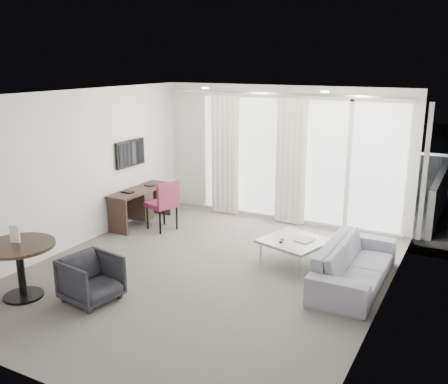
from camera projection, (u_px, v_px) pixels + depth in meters
The scene contains 27 objects.
floor at pixel (205, 273), 7.39m from camera, with size 5.00×6.00×0.00m, color #5E5B51.
ceiling at pixel (203, 95), 6.73m from camera, with size 5.00×6.00×0.00m, color white.
wall_left at pixel (73, 170), 8.19m from camera, with size 0.00×6.00×2.60m, color silver.
wall_right at pixel (386, 213), 5.93m from camera, with size 0.00×6.00×2.60m, color silver.
wall_front at pixel (37, 261), 4.50m from camera, with size 5.00×0.00×2.60m, color silver.
window_panel at pixel (297, 160), 9.50m from camera, with size 4.00×0.02×2.38m, color white, non-canonical shape.
window_frame at pixel (296, 161), 9.48m from camera, with size 4.10×0.06×2.44m, color white, non-canonical shape.
curtain_left at pixel (225, 155), 10.01m from camera, with size 0.60×0.20×2.38m, color beige, non-canonical shape.
curtain_right at pixel (291, 162), 9.38m from camera, with size 0.60×0.20×2.38m, color beige, non-canonical shape.
curtain_track at pixel (281, 94), 9.17m from camera, with size 4.80×0.04×0.04m, color #B2B2B7, non-canonical shape.
downlight_a at pixel (205, 88), 8.50m from camera, with size 0.12×0.12×0.02m, color #FFE0B2.
downlight_b at pixel (325, 92), 7.55m from camera, with size 0.12×0.12×0.02m, color #FFE0B2.
desk at pixel (140, 206), 9.54m from camera, with size 0.46×1.46×0.68m, color #312119, non-canonical shape.
tv at pixel (130, 153), 9.40m from camera, with size 0.05×0.80×0.50m, color black, non-canonical shape.
desk_chair at pixel (162, 205), 9.18m from camera, with size 0.51×0.48×0.94m, color maroon, non-canonical shape.
round_table at pixel (21, 271), 6.55m from camera, with size 0.93×0.93×0.75m, color black, non-canonical shape.
menu_card at pixel (16, 244), 6.52m from camera, with size 0.13×0.02×0.24m, color white, non-canonical shape.
tub_armchair at pixel (91, 279), 6.47m from camera, with size 0.65×0.67×0.61m, color black.
coffee_table at pixel (294, 252), 7.66m from camera, with size 0.89×0.89×0.40m, color gray, non-canonical shape.
remote at pixel (281, 244), 7.55m from camera, with size 0.05×0.17×0.02m, color black, non-canonical shape.
magazine at pixel (305, 243), 7.58m from camera, with size 0.20×0.25×0.01m, color gray, non-canonical shape.
sofa at pixel (355, 264), 6.96m from camera, with size 2.04×0.80×0.60m, color gray.
terrace_slab at pixel (318, 204), 11.11m from camera, with size 5.60×3.00×0.12m, color #4D4D50.
rattan_chair_a at pixel (360, 189), 10.57m from camera, with size 0.56×0.56×0.82m, color #4D311E, non-canonical shape.
rattan_chair_b at pixel (375, 188), 10.47m from camera, with size 0.62×0.62×0.90m, color #4D311E, non-canonical shape.
rattan_table at pixel (373, 197), 10.51m from camera, with size 0.53×0.53×0.53m, color #4D311E, non-canonical shape.
balustrade at pixel (337, 168), 12.21m from camera, with size 5.50×0.06×1.05m, color #B2B2B7, non-canonical shape.
Camera 1 is at (3.46, -5.91, 3.06)m, focal length 40.00 mm.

